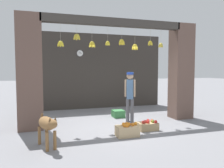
% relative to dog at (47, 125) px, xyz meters
% --- Properties ---
extents(ground_plane, '(60.00, 60.00, 0.00)m').
position_rel_dog_xyz_m(ground_plane, '(2.12, 1.44, -0.53)').
color(ground_plane, gray).
extents(shop_back_wall, '(6.42, 0.12, 3.36)m').
position_rel_dog_xyz_m(shop_back_wall, '(2.12, 4.63, 1.15)').
color(shop_back_wall, '#38332D').
rests_on(shop_back_wall, ground_plane).
extents(shop_pillar_left, '(0.70, 0.60, 3.36)m').
position_rel_dog_xyz_m(shop_pillar_left, '(-0.44, 1.74, 1.15)').
color(shop_pillar_left, brown).
rests_on(shop_pillar_left, ground_plane).
extents(shop_pillar_right, '(0.70, 0.60, 3.36)m').
position_rel_dog_xyz_m(shop_pillar_right, '(4.68, 1.74, 1.15)').
color(shop_pillar_right, brown).
rests_on(shop_pillar_right, ground_plane).
extents(storefront_awning, '(4.52, 0.28, 0.98)m').
position_rel_dog_xyz_m(storefront_awning, '(2.12, 1.56, 2.64)').
color(storefront_awning, '#3D3833').
extents(dog, '(0.50, 1.02, 0.76)m').
position_rel_dog_xyz_m(dog, '(0.00, 0.00, 0.00)').
color(dog, olive).
rests_on(dog, ground_plane).
extents(shopkeeper, '(0.31, 0.31, 1.68)m').
position_rel_dog_xyz_m(shopkeeper, '(2.55, 1.36, 0.47)').
color(shopkeeper, '#56565B').
rests_on(shopkeeper, ground_plane).
extents(fruit_crate_oranges, '(0.58, 0.37, 0.37)m').
position_rel_dog_xyz_m(fruit_crate_oranges, '(2.02, 0.23, -0.37)').
color(fruit_crate_oranges, tan).
rests_on(fruit_crate_oranges, ground_plane).
extents(fruit_crate_apples, '(0.56, 0.39, 0.31)m').
position_rel_dog_xyz_m(fruit_crate_apples, '(2.81, 0.63, -0.40)').
color(fruit_crate_apples, tan).
rests_on(fruit_crate_apples, ground_plane).
extents(produce_box_green, '(0.41, 0.43, 0.26)m').
position_rel_dog_xyz_m(produce_box_green, '(2.55, 2.50, -0.40)').
color(produce_box_green, '#387A42').
rests_on(produce_box_green, ground_plane).
extents(water_bottle, '(0.07, 0.07, 0.29)m').
position_rel_dog_xyz_m(water_bottle, '(2.27, 0.69, -0.39)').
color(water_bottle, '#2D60AD').
rests_on(water_bottle, ground_plane).
extents(wall_clock, '(0.29, 0.03, 0.29)m').
position_rel_dog_xyz_m(wall_clock, '(1.47, 4.55, 1.94)').
color(wall_clock, black).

